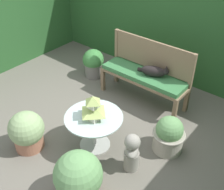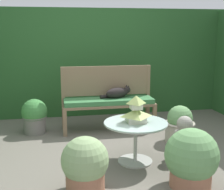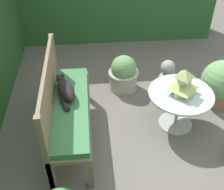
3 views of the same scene
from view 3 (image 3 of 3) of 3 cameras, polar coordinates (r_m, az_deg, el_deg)
The scene contains 9 objects.
ground at distance 3.51m, azimuth 8.34°, elevation -9.08°, with size 30.00×30.00×0.00m, color #666056.
garden_bench at distance 3.24m, azimuth -8.44°, elevation -2.92°, with size 1.50×0.44×0.52m.
bench_backrest at distance 3.09m, azimuth -12.65°, elevation 0.84°, with size 1.50×0.06×1.03m.
cat at distance 3.27m, azimuth -9.46°, elevation 1.02°, with size 0.53×0.30×0.20m.
patio_table at distance 3.50m, azimuth 13.61°, elevation -0.95°, with size 0.78×0.78×0.51m.
pagoda_birdhouse at distance 3.35m, azimuth 14.24°, elevation 2.31°, with size 0.29×0.29×0.33m.
garden_bust at distance 4.05m, azimuth 10.99°, elevation 3.51°, with size 0.29×0.32×0.56m.
potted_plant_patio_mid at distance 4.12m, azimuth 21.30°, elevation 2.19°, with size 0.56×0.56×0.63m.
potted_plant_hedge_corner at distance 4.11m, azimuth 2.36°, elevation 4.30°, with size 0.45×0.45×0.54m.
Camera 3 is at (-2.26, 0.71, 2.60)m, focal length 45.00 mm.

